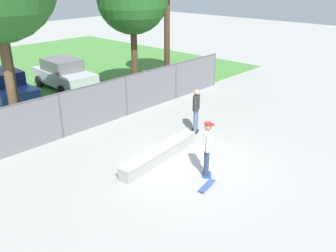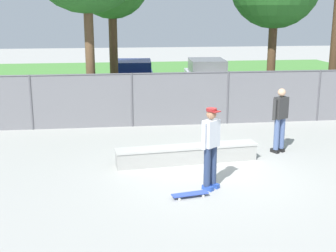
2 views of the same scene
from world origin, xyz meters
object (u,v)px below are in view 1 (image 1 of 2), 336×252
(skateboarder, at_px, (207,147))
(car_silver, at_px, (64,74))
(skateboard, at_px, (207,186))
(concrete_ledge, at_px, (160,154))
(bystander, at_px, (196,109))
(car_blue, at_px, (3,87))

(skateboarder, relative_size, car_silver, 0.43)
(skateboard, xyz_separation_m, car_silver, (2.95, 12.16, 0.77))
(concrete_ledge, distance_m, car_silver, 10.24)
(skateboard, distance_m, bystander, 4.28)
(concrete_ledge, xyz_separation_m, bystander, (2.71, 0.59, 0.77))
(skateboarder, distance_m, car_blue, 11.66)
(concrete_ledge, height_order, bystander, bystander)
(concrete_ledge, xyz_separation_m, skateboard, (-0.32, -2.28, -0.16))
(concrete_ledge, relative_size, bystander, 2.08)
(skateboarder, distance_m, bystander, 3.49)
(skateboarder, relative_size, skateboard, 2.23)
(car_silver, height_order, bystander, bystander)
(skateboard, relative_size, car_silver, 0.19)
(skateboard, xyz_separation_m, car_blue, (-0.53, 12.05, 0.77))
(skateboard, bearing_deg, concrete_ledge, 81.92)
(car_silver, relative_size, bystander, 2.37)
(concrete_ledge, distance_m, car_blue, 9.83)
(concrete_ledge, relative_size, car_blue, 0.88)
(concrete_ledge, height_order, skateboard, concrete_ledge)
(skateboarder, distance_m, car_silver, 11.97)
(concrete_ledge, relative_size, car_silver, 0.88)
(car_blue, relative_size, bystander, 2.37)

